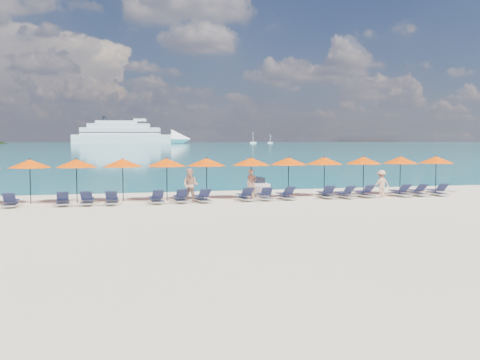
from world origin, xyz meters
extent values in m
plane|color=beige|center=(0.00, 0.00, 0.00)|extent=(1400.00, 1400.00, 0.00)
cube|color=#1FA9B2|center=(0.00, 660.00, 0.01)|extent=(1600.00, 1300.00, 0.01)
cube|color=white|center=(9.40, 564.78, 4.75)|extent=(106.25, 37.95, 9.50)
cone|color=white|center=(71.06, 553.22, 4.75)|extent=(24.40, 24.40, 20.91)
cube|color=white|center=(7.54, 565.13, 13.31)|extent=(85.18, 31.30, 7.60)
cube|color=white|center=(5.67, 565.48, 19.01)|extent=(66.33, 25.96, 4.75)
cube|color=white|center=(3.80, 565.83, 22.81)|extent=(45.26, 19.30, 3.33)
cube|color=black|center=(7.54, 565.13, 11.88)|extent=(86.24, 31.68, 0.86)
cube|color=black|center=(7.54, 565.13, 15.21)|extent=(84.12, 30.92, 0.86)
cylinder|color=black|center=(-9.09, 568.25, 26.61)|extent=(4.18, 4.18, 5.23)
cube|color=white|center=(146.28, 534.25, 0.92)|extent=(6.89, 2.30, 1.84)
cylinder|color=white|center=(146.28, 534.25, 6.89)|extent=(0.41, 0.41, 11.48)
cube|color=white|center=(176.20, 568.43, 0.77)|extent=(5.79, 1.93, 1.54)
cylinder|color=white|center=(176.20, 568.43, 5.79)|extent=(0.35, 0.35, 9.65)
cube|color=white|center=(2.57, 8.63, 0.31)|extent=(1.17, 2.59, 0.58)
cube|color=black|center=(2.55, 8.42, 0.73)|extent=(0.62, 1.09, 0.37)
cylinder|color=black|center=(2.63, 9.26, 0.89)|extent=(0.58, 0.11, 0.06)
imported|color=tan|center=(1.26, 5.47, 0.79)|extent=(0.59, 0.40, 1.58)
imported|color=tan|center=(-2.27, 4.48, 0.86)|extent=(0.97, 0.82, 1.72)
imported|color=tan|center=(8.39, 4.09, 0.77)|extent=(1.01, 0.50, 1.53)
cylinder|color=black|center=(-10.17, 5.56, 1.10)|extent=(0.05, 0.05, 2.20)
cone|color=#FA4A00|center=(-10.17, 5.56, 2.02)|extent=(2.10, 2.10, 0.42)
sphere|color=black|center=(-10.17, 5.56, 2.24)|extent=(0.08, 0.08, 0.08)
cylinder|color=black|center=(-7.94, 5.51, 1.10)|extent=(0.05, 0.05, 2.20)
cone|color=#FA4A00|center=(-7.94, 5.51, 2.02)|extent=(2.10, 2.10, 0.42)
sphere|color=black|center=(-7.94, 5.51, 2.24)|extent=(0.08, 0.08, 0.08)
cylinder|color=black|center=(-5.64, 5.49, 1.10)|extent=(0.05, 0.05, 2.20)
cone|color=#FA4A00|center=(-5.64, 5.49, 2.02)|extent=(2.10, 2.10, 0.42)
sphere|color=black|center=(-5.64, 5.49, 2.24)|extent=(0.08, 0.08, 0.08)
cylinder|color=black|center=(-3.38, 5.43, 1.10)|extent=(0.05, 0.05, 2.20)
cone|color=#FA4A00|center=(-3.38, 5.43, 2.02)|extent=(2.10, 2.10, 0.42)
sphere|color=black|center=(-3.38, 5.43, 2.24)|extent=(0.08, 0.08, 0.08)
cylinder|color=black|center=(-1.25, 5.39, 1.10)|extent=(0.05, 0.05, 2.20)
cone|color=#FA4A00|center=(-1.25, 5.39, 2.02)|extent=(2.10, 2.10, 0.42)
sphere|color=black|center=(-1.25, 5.39, 2.24)|extent=(0.08, 0.08, 0.08)
cylinder|color=black|center=(1.24, 5.46, 1.10)|extent=(0.05, 0.05, 2.20)
cone|color=#FA4A00|center=(1.24, 5.46, 2.02)|extent=(2.10, 2.10, 0.42)
sphere|color=black|center=(1.24, 5.46, 2.24)|extent=(0.08, 0.08, 0.08)
cylinder|color=black|center=(3.41, 5.47, 1.10)|extent=(0.05, 0.05, 2.20)
cone|color=#FA4A00|center=(3.41, 5.47, 2.02)|extent=(2.10, 2.10, 0.42)
sphere|color=black|center=(3.41, 5.47, 2.24)|extent=(0.08, 0.08, 0.08)
cylinder|color=black|center=(5.59, 5.56, 1.10)|extent=(0.05, 0.05, 2.20)
cone|color=#FA4A00|center=(5.59, 5.56, 2.02)|extent=(2.10, 2.10, 0.42)
sphere|color=black|center=(5.59, 5.56, 2.24)|extent=(0.08, 0.08, 0.08)
cylinder|color=black|center=(8.03, 5.57, 1.10)|extent=(0.05, 0.05, 2.20)
cone|color=#FA4A00|center=(8.03, 5.57, 2.02)|extent=(2.10, 2.10, 0.42)
sphere|color=black|center=(8.03, 5.57, 2.24)|extent=(0.08, 0.08, 0.08)
cylinder|color=black|center=(10.39, 5.52, 1.10)|extent=(0.05, 0.05, 2.20)
cone|color=#FA4A00|center=(10.39, 5.52, 2.02)|extent=(2.10, 2.10, 0.42)
sphere|color=black|center=(10.39, 5.52, 2.24)|extent=(0.08, 0.08, 0.08)
cylinder|color=black|center=(12.67, 5.36, 1.10)|extent=(0.05, 0.05, 2.20)
cone|color=#FA4A00|center=(12.67, 5.36, 2.02)|extent=(2.10, 2.10, 0.42)
sphere|color=black|center=(12.67, 5.36, 2.24)|extent=(0.08, 0.08, 0.08)
cube|color=silver|center=(-10.89, 4.34, 0.14)|extent=(0.65, 1.71, 0.06)
cube|color=#1B203E|center=(-10.89, 4.59, 0.30)|extent=(0.57, 1.11, 0.04)
cube|color=#1B203E|center=(-10.88, 3.79, 0.55)|extent=(0.56, 0.55, 0.43)
cube|color=silver|center=(-8.55, 4.37, 0.14)|extent=(0.75, 1.74, 0.06)
cube|color=#1B203E|center=(-8.57, 4.62, 0.30)|extent=(0.63, 1.14, 0.04)
cube|color=#1B203E|center=(-8.51, 3.82, 0.55)|extent=(0.59, 0.58, 0.43)
cube|color=silver|center=(-7.38, 4.33, 0.14)|extent=(0.74, 1.74, 0.06)
cube|color=#1B203E|center=(-7.37, 4.58, 0.30)|extent=(0.62, 1.14, 0.04)
cube|color=#1B203E|center=(-7.42, 3.78, 0.55)|extent=(0.59, 0.57, 0.43)
cube|color=silver|center=(-6.22, 4.19, 0.14)|extent=(0.75, 1.74, 0.06)
cube|color=#1B203E|center=(-6.20, 4.44, 0.30)|extent=(0.63, 1.14, 0.04)
cube|color=#1B203E|center=(-6.26, 3.64, 0.55)|extent=(0.59, 0.58, 0.43)
cube|color=silver|center=(-4.04, 4.15, 0.14)|extent=(0.70, 1.73, 0.06)
cube|color=#1B203E|center=(-4.06, 4.40, 0.30)|extent=(0.60, 1.13, 0.04)
cube|color=#1B203E|center=(-4.02, 3.60, 0.55)|extent=(0.58, 0.56, 0.43)
cube|color=silver|center=(-2.81, 4.28, 0.14)|extent=(0.63, 1.70, 0.06)
cube|color=#1B203E|center=(-2.81, 4.53, 0.30)|extent=(0.55, 1.10, 0.04)
cube|color=#1B203E|center=(-2.81, 3.73, 0.55)|extent=(0.55, 0.54, 0.43)
cube|color=silver|center=(-1.73, 4.14, 0.14)|extent=(0.78, 1.75, 0.06)
cube|color=#1B203E|center=(-1.75, 4.39, 0.30)|extent=(0.65, 1.15, 0.04)
cube|color=#1B203E|center=(-1.67, 3.59, 0.55)|extent=(0.60, 0.59, 0.43)
cube|color=silver|center=(0.57, 4.31, 0.14)|extent=(0.68, 1.72, 0.06)
cube|color=#1B203E|center=(0.56, 4.56, 0.30)|extent=(0.59, 1.12, 0.04)
cube|color=#1B203E|center=(0.59, 3.76, 0.55)|extent=(0.57, 0.56, 0.43)
cube|color=silver|center=(1.67, 4.30, 0.14)|extent=(0.77, 1.75, 0.06)
cube|color=#1B203E|center=(1.69, 4.55, 0.30)|extent=(0.65, 1.14, 0.04)
cube|color=#1B203E|center=(1.62, 3.76, 0.55)|extent=(0.60, 0.58, 0.43)
cube|color=silver|center=(2.85, 4.35, 0.14)|extent=(0.72, 1.73, 0.06)
cube|color=#1B203E|center=(2.83, 4.60, 0.30)|extent=(0.62, 1.13, 0.04)
cube|color=#1B203E|center=(2.88, 3.80, 0.55)|extent=(0.58, 0.57, 0.43)
cube|color=silver|center=(5.22, 4.46, 0.14)|extent=(0.74, 1.74, 0.06)
cube|color=#1B203E|center=(5.24, 4.71, 0.30)|extent=(0.63, 1.14, 0.04)
cube|color=#1B203E|center=(5.18, 3.91, 0.55)|extent=(0.59, 0.57, 0.43)
cube|color=silver|center=(6.19, 4.16, 0.14)|extent=(0.75, 1.74, 0.06)
cube|color=#1B203E|center=(6.17, 4.41, 0.30)|extent=(0.63, 1.14, 0.04)
cube|color=#1B203E|center=(6.24, 3.61, 0.55)|extent=(0.59, 0.58, 0.43)
cube|color=silver|center=(7.48, 4.42, 0.14)|extent=(0.73, 1.74, 0.06)
cube|color=#1B203E|center=(7.46, 4.67, 0.30)|extent=(0.62, 1.13, 0.04)
cube|color=#1B203E|center=(7.52, 3.87, 0.55)|extent=(0.58, 0.57, 0.43)
cube|color=silver|center=(9.68, 4.34, 0.14)|extent=(0.64, 1.71, 0.06)
cube|color=#1B203E|center=(9.68, 4.59, 0.30)|extent=(0.56, 1.11, 0.04)
cube|color=#1B203E|center=(9.69, 3.79, 0.55)|extent=(0.56, 0.54, 0.43)
cube|color=silver|center=(10.78, 4.36, 0.14)|extent=(0.71, 1.73, 0.06)
cube|color=#1B203E|center=(10.79, 4.61, 0.30)|extent=(0.61, 1.13, 0.04)
cube|color=#1B203E|center=(10.75, 3.81, 0.55)|extent=(0.58, 0.57, 0.43)
cube|color=silver|center=(12.01, 4.19, 0.14)|extent=(0.79, 1.75, 0.06)
cube|color=#1B203E|center=(12.03, 4.44, 0.30)|extent=(0.66, 1.15, 0.04)
cube|color=#1B203E|center=(11.95, 3.65, 0.55)|extent=(0.60, 0.59, 0.43)
camera|label=1|loc=(-6.39, -22.77, 3.16)|focal=40.00mm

